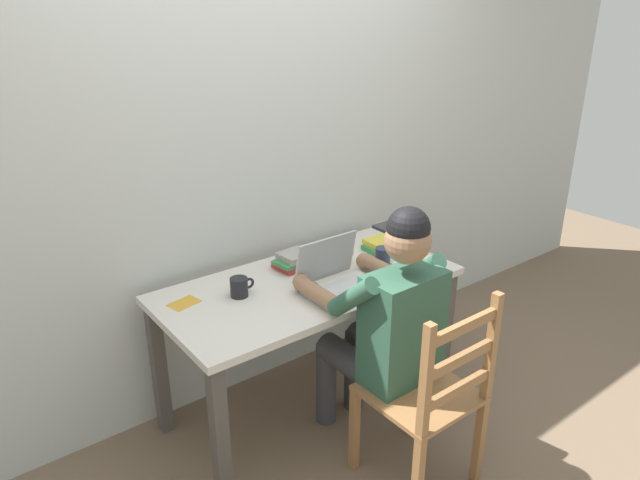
{
  "coord_description": "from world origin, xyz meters",
  "views": [
    {
      "loc": [
        -1.46,
        -1.99,
        1.94
      ],
      "look_at": [
        0.03,
        -0.05,
        0.95
      ],
      "focal_mm": 32.43,
      "sensor_mm": 36.0,
      "label": 1
    }
  ],
  "objects_px": {
    "book_stack_main": "(293,261)",
    "book_stack_side": "(383,245)",
    "desk": "(309,300)",
    "coffee_mug_spare": "(383,256)",
    "computer_mouse": "(388,276)",
    "coffee_mug_dark": "(240,287)",
    "wooden_chair": "(430,396)",
    "seated_person": "(385,322)",
    "coffee_mug_white": "(342,256)",
    "landscape_photo_print": "(184,303)",
    "laptop": "(337,278)"
  },
  "relations": [
    {
      "from": "book_stack_main",
      "to": "book_stack_side",
      "type": "distance_m",
      "value": 0.53
    },
    {
      "from": "desk",
      "to": "coffee_mug_spare",
      "type": "distance_m",
      "value": 0.44
    },
    {
      "from": "computer_mouse",
      "to": "coffee_mug_spare",
      "type": "distance_m",
      "value": 0.17
    },
    {
      "from": "coffee_mug_dark",
      "to": "wooden_chair",
      "type": "bearing_deg",
      "value": -60.82
    },
    {
      "from": "seated_person",
      "to": "coffee_mug_spare",
      "type": "bearing_deg",
      "value": 48.28
    },
    {
      "from": "coffee_mug_spare",
      "to": "book_stack_main",
      "type": "bearing_deg",
      "value": 146.99
    },
    {
      "from": "wooden_chair",
      "to": "coffee_mug_white",
      "type": "distance_m",
      "value": 0.84
    },
    {
      "from": "wooden_chair",
      "to": "landscape_photo_print",
      "type": "relative_size",
      "value": 7.08
    },
    {
      "from": "wooden_chair",
      "to": "laptop",
      "type": "height_order",
      "value": "laptop"
    },
    {
      "from": "seated_person",
      "to": "coffee_mug_white",
      "type": "distance_m",
      "value": 0.51
    },
    {
      "from": "desk",
      "to": "computer_mouse",
      "type": "relative_size",
      "value": 14.24
    },
    {
      "from": "computer_mouse",
      "to": "book_stack_side",
      "type": "distance_m",
      "value": 0.36
    },
    {
      "from": "coffee_mug_dark",
      "to": "landscape_photo_print",
      "type": "bearing_deg",
      "value": 158.95
    },
    {
      "from": "wooden_chair",
      "to": "coffee_mug_dark",
      "type": "bearing_deg",
      "value": 119.18
    },
    {
      "from": "computer_mouse",
      "to": "coffee_mug_white",
      "type": "distance_m",
      "value": 0.27
    },
    {
      "from": "desk",
      "to": "seated_person",
      "type": "distance_m",
      "value": 0.44
    },
    {
      "from": "coffee_mug_white",
      "to": "coffee_mug_spare",
      "type": "relative_size",
      "value": 1.01
    },
    {
      "from": "laptop",
      "to": "landscape_photo_print",
      "type": "bearing_deg",
      "value": 154.41
    },
    {
      "from": "computer_mouse",
      "to": "book_stack_main",
      "type": "bearing_deg",
      "value": 127.07
    },
    {
      "from": "computer_mouse",
      "to": "coffee_mug_white",
      "type": "relative_size",
      "value": 0.87
    },
    {
      "from": "wooden_chair",
      "to": "coffee_mug_spare",
      "type": "height_order",
      "value": "wooden_chair"
    },
    {
      "from": "wooden_chair",
      "to": "book_stack_main",
      "type": "xyz_separation_m",
      "value": [
        -0.07,
        0.87,
        0.32
      ]
    },
    {
      "from": "book_stack_main",
      "to": "coffee_mug_spare",
      "type": "bearing_deg",
      "value": -33.01
    },
    {
      "from": "landscape_photo_print",
      "to": "coffee_mug_dark",
      "type": "bearing_deg",
      "value": -33.76
    },
    {
      "from": "desk",
      "to": "book_stack_main",
      "type": "distance_m",
      "value": 0.22
    },
    {
      "from": "book_stack_main",
      "to": "coffee_mug_white",
      "type": "bearing_deg",
      "value": -28.04
    },
    {
      "from": "wooden_chair",
      "to": "coffee_mug_white",
      "type": "xyz_separation_m",
      "value": [
        0.15,
        0.76,
        0.33
      ]
    },
    {
      "from": "coffee_mug_dark",
      "to": "landscape_photo_print",
      "type": "distance_m",
      "value": 0.25
    },
    {
      "from": "seated_person",
      "to": "computer_mouse",
      "type": "bearing_deg",
      "value": 44.18
    },
    {
      "from": "desk",
      "to": "seated_person",
      "type": "xyz_separation_m",
      "value": [
        0.1,
        -0.42,
        0.04
      ]
    },
    {
      "from": "wooden_chair",
      "to": "book_stack_main",
      "type": "bearing_deg",
      "value": 94.49
    },
    {
      "from": "coffee_mug_dark",
      "to": "book_stack_side",
      "type": "relative_size",
      "value": 0.58
    },
    {
      "from": "book_stack_side",
      "to": "wooden_chair",
      "type": "bearing_deg",
      "value": -120.08
    },
    {
      "from": "book_stack_main",
      "to": "laptop",
      "type": "bearing_deg",
      "value": -84.88
    },
    {
      "from": "laptop",
      "to": "wooden_chair",
      "type": "bearing_deg",
      "value": -85.86
    },
    {
      "from": "book_stack_main",
      "to": "book_stack_side",
      "type": "relative_size",
      "value": 0.94
    },
    {
      "from": "seated_person",
      "to": "coffee_mug_spare",
      "type": "relative_size",
      "value": 10.72
    },
    {
      "from": "seated_person",
      "to": "laptop",
      "type": "bearing_deg",
      "value": 98.16
    },
    {
      "from": "laptop",
      "to": "coffee_mug_spare",
      "type": "relative_size",
      "value": 2.89
    },
    {
      "from": "coffee_mug_spare",
      "to": "coffee_mug_white",
      "type": "bearing_deg",
      "value": 140.94
    },
    {
      "from": "computer_mouse",
      "to": "book_stack_side",
      "type": "xyz_separation_m",
      "value": [
        0.23,
        0.28,
        0.01
      ]
    },
    {
      "from": "laptop",
      "to": "computer_mouse",
      "type": "height_order",
      "value": "laptop"
    },
    {
      "from": "laptop",
      "to": "computer_mouse",
      "type": "distance_m",
      "value": 0.27
    },
    {
      "from": "coffee_mug_white",
      "to": "coffee_mug_spare",
      "type": "bearing_deg",
      "value": -39.06
    },
    {
      "from": "coffee_mug_dark",
      "to": "landscape_photo_print",
      "type": "xyz_separation_m",
      "value": [
        -0.23,
        0.09,
        -0.04
      ]
    },
    {
      "from": "book_stack_side",
      "to": "desk",
      "type": "bearing_deg",
      "value": -172.81
    },
    {
      "from": "wooden_chair",
      "to": "computer_mouse",
      "type": "relative_size",
      "value": 9.21
    },
    {
      "from": "laptop",
      "to": "computer_mouse",
      "type": "relative_size",
      "value": 3.3
    },
    {
      "from": "laptop",
      "to": "landscape_photo_print",
      "type": "height_order",
      "value": "laptop"
    },
    {
      "from": "seated_person",
      "to": "book_stack_main",
      "type": "height_order",
      "value": "seated_person"
    }
  ]
}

